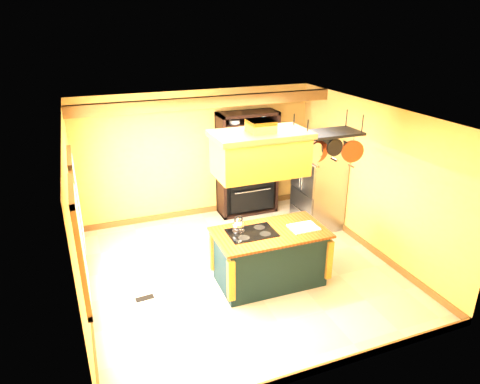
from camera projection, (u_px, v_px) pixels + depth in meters
floor at (241, 270)px, 7.36m from camera, size 5.00×5.00×0.00m
ceiling at (242, 114)px, 6.34m from camera, size 5.00×5.00×0.00m
wall_back at (198, 155)px, 9.01m from camera, size 5.00×0.02×2.70m
wall_front at (324, 281)px, 4.69m from camera, size 5.00×0.02×2.70m
wall_left at (76, 223)px, 6.01m from camera, size 0.02×5.00×2.70m
wall_right at (371, 178)px, 7.68m from camera, size 0.02×5.00×2.70m
ceiling_beam at (208, 102)px, 7.85m from camera, size 5.00×0.15×0.20m
window_near at (80, 246)px, 5.31m from camera, size 0.06×1.06×1.56m
window_far at (77, 203)px, 6.52m from camera, size 0.06×1.06×1.56m
kitchen_island at (270, 256)px, 6.87m from camera, size 1.79×1.00×1.11m
range_hood at (260, 152)px, 6.14m from camera, size 1.40×0.79×0.80m
pot_rack at (327, 141)px, 6.49m from camera, size 1.14×0.52×0.76m
refrigerator at (318, 186)px, 8.67m from camera, size 0.77×0.91×1.78m
hutch at (247, 174)px, 9.31m from camera, size 1.26×0.57×2.24m
floor_register at (145, 298)px, 6.61m from camera, size 0.29×0.14×0.01m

